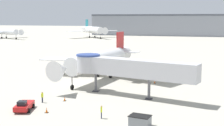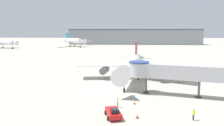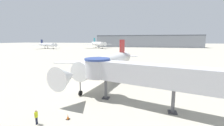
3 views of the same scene
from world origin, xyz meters
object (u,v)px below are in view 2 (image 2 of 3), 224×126
(traffic_cone_apron_front, at_px, (137,116))
(ground_crew_marshaller, at_px, (194,113))
(main_airplane, at_px, (131,65))
(pushback_tug_red, at_px, (113,113))
(traffic_cone_near_nose, at_px, (135,102))
(jet_bridge, at_px, (176,72))
(background_jet_teal_tail, at_px, (73,41))
(traffic_cone_starboard_wing, at_px, (179,81))
(background_jet_navy_tail, at_px, (2,43))
(ground_crew_wing_walker, at_px, (118,102))

(traffic_cone_apron_front, distance_m, ground_crew_marshaller, 7.88)
(main_airplane, relative_size, pushback_tug_red, 6.90)
(pushback_tug_red, height_order, traffic_cone_near_nose, pushback_tug_red)
(main_airplane, distance_m, jet_bridge, 14.85)
(jet_bridge, bearing_deg, traffic_cone_apron_front, -108.35)
(background_jet_teal_tail, bearing_deg, jet_bridge, -111.53)
(traffic_cone_starboard_wing, bearing_deg, traffic_cone_near_nose, -123.93)
(traffic_cone_near_nose, xyz_separation_m, background_jet_teal_tail, (-46.31, 144.10, 4.73))
(ground_crew_marshaller, relative_size, background_jet_navy_tail, 0.06)
(ground_crew_marshaller, bearing_deg, ground_crew_wing_walker, 53.50)
(main_airplane, height_order, background_jet_navy_tail, background_jet_navy_tail)
(jet_bridge, relative_size, pushback_tug_red, 4.81)
(jet_bridge, height_order, background_jet_teal_tail, background_jet_teal_tail)
(jet_bridge, bearing_deg, main_airplane, 138.79)
(main_airplane, relative_size, traffic_cone_starboard_wing, 43.66)
(ground_crew_marshaller, height_order, background_jet_navy_tail, background_jet_navy_tail)
(jet_bridge, distance_m, traffic_cone_apron_front, 15.01)
(main_airplane, height_order, traffic_cone_near_nose, main_airplane)
(traffic_cone_starboard_wing, bearing_deg, ground_crew_wing_walker, -127.25)
(ground_crew_marshaller, bearing_deg, traffic_cone_near_nose, 38.01)
(jet_bridge, height_order, ground_crew_wing_walker, jet_bridge)
(traffic_cone_starboard_wing, bearing_deg, jet_bridge, -106.87)
(traffic_cone_near_nose, distance_m, background_jet_navy_tail, 156.37)
(traffic_cone_apron_front, bearing_deg, ground_crew_marshaller, -1.66)
(pushback_tug_red, height_order, ground_crew_wing_walker, ground_crew_wing_walker)
(traffic_cone_apron_front, bearing_deg, background_jet_navy_tail, 126.61)
(jet_bridge, bearing_deg, pushback_tug_red, -118.64)
(traffic_cone_starboard_wing, relative_size, background_jet_navy_tail, 0.02)
(jet_bridge, bearing_deg, background_jet_navy_tail, 146.34)
(pushback_tug_red, bearing_deg, background_jet_navy_tail, 110.96)
(traffic_cone_starboard_wing, xyz_separation_m, traffic_cone_near_nose, (-11.40, -16.95, -0.01))
(ground_crew_marshaller, height_order, ground_crew_wing_walker, ground_crew_marshaller)
(traffic_cone_near_nose, relative_size, ground_crew_marshaller, 0.39)
(traffic_cone_starboard_wing, height_order, ground_crew_marshaller, ground_crew_marshaller)
(ground_crew_wing_walker, bearing_deg, jet_bridge, 126.19)
(background_jet_navy_tail, bearing_deg, ground_crew_marshaller, -116.81)
(pushback_tug_red, height_order, background_jet_navy_tail, background_jet_navy_tail)
(ground_crew_wing_walker, xyz_separation_m, background_jet_teal_tail, (-43.47, 145.87, 4.07))
(jet_bridge, height_order, traffic_cone_near_nose, jet_bridge)
(traffic_cone_apron_front, distance_m, traffic_cone_near_nose, 6.17)
(pushback_tug_red, distance_m, traffic_cone_near_nose, 6.94)
(traffic_cone_apron_front, xyz_separation_m, traffic_cone_near_nose, (-0.18, 6.16, -0.04))
(ground_crew_marshaller, bearing_deg, background_jet_navy_tail, 25.24)
(main_airplane, relative_size, traffic_cone_apron_front, 40.80)
(traffic_cone_starboard_wing, xyz_separation_m, traffic_cone_apron_front, (-11.22, -23.11, 0.02))
(jet_bridge, bearing_deg, ground_crew_marshaller, -75.20)
(main_airplane, bearing_deg, jet_bridge, -47.31)
(main_airplane, distance_m, pushback_tug_red, 24.67)
(traffic_cone_near_nose, bearing_deg, main_airplane, 90.79)
(traffic_cone_apron_front, bearing_deg, background_jet_teal_tail, 107.19)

